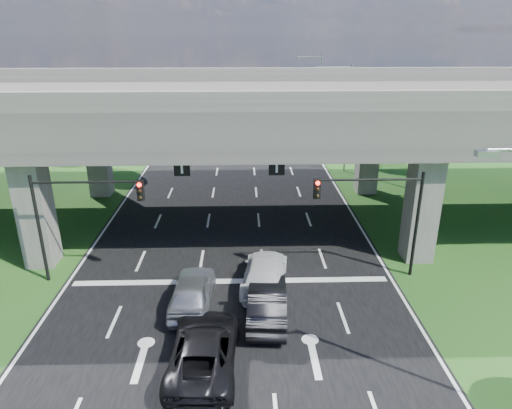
{
  "coord_description": "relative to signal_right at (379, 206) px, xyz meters",
  "views": [
    {
      "loc": [
        0.72,
        -18.16,
        12.82
      ],
      "look_at": [
        1.47,
        7.21,
        3.06
      ],
      "focal_mm": 32.0,
      "sensor_mm": 36.0,
      "label": 1
    }
  ],
  "objects": [
    {
      "name": "warehouse",
      "position": [
        -33.82,
        31.06,
        -2.19
      ],
      "size": [
        20.0,
        10.0,
        4.0
      ],
      "primitive_type": "cube",
      "color": "#9E9E99",
      "rests_on": "ground"
    },
    {
      "name": "streetlight_beyond",
      "position": [
        2.27,
        36.06,
        1.66
      ],
      "size": [
        3.38,
        0.25,
        10.0
      ],
      "color": "gray",
      "rests_on": "ground"
    },
    {
      "name": "car_dark",
      "position": [
        -6.02,
        -3.76,
        -3.33
      ],
      "size": [
        2.11,
        5.16,
        1.66
      ],
      "primitive_type": "imported",
      "rotation": [
        0.0,
        0.0,
        3.07
      ],
      "color": "black",
      "rests_on": "road"
    },
    {
      "name": "tree_right_mid",
      "position": [
        8.22,
        32.06,
        -0.01
      ],
      "size": [
        3.91,
        3.9,
        6.76
      ],
      "color": "black",
      "rests_on": "ground"
    },
    {
      "name": "ground",
      "position": [
        -7.82,
        -3.94,
        -4.19
      ],
      "size": [
        160.0,
        160.0,
        0.0
      ],
      "primitive_type": "plane",
      "color": "#194114",
      "rests_on": "ground"
    },
    {
      "name": "overpass",
      "position": [
        -7.82,
        8.06,
        3.73
      ],
      "size": [
        80.0,
        15.0,
        10.0
      ],
      "color": "#383533",
      "rests_on": "ground"
    },
    {
      "name": "car_white",
      "position": [
        -6.02,
        -0.94,
        -3.37
      ],
      "size": [
        2.94,
        5.68,
        1.58
      ],
      "primitive_type": "imported",
      "rotation": [
        0.0,
        0.0,
        3.0
      ],
      "color": "silver",
      "rests_on": "road"
    },
    {
      "name": "tree_right_near",
      "position": [
        5.22,
        24.06,
        0.31
      ],
      "size": [
        4.2,
        4.2,
        7.28
      ],
      "color": "black",
      "rests_on": "ground"
    },
    {
      "name": "car_silver",
      "position": [
        -9.65,
        -2.69,
        -3.31
      ],
      "size": [
        2.16,
        5.01,
        1.68
      ],
      "primitive_type": "imported",
      "rotation": [
        0.0,
        0.0,
        3.11
      ],
      "color": "silver",
      "rests_on": "road"
    },
    {
      "name": "streetlight_far",
      "position": [
        2.27,
        20.06,
        1.66
      ],
      "size": [
        3.38,
        0.25,
        10.0
      ],
      "color": "gray",
      "rests_on": "ground"
    },
    {
      "name": "tree_right_far",
      "position": [
        4.22,
        40.06,
        0.63
      ],
      "size": [
        4.5,
        4.5,
        7.8
      ],
      "color": "black",
      "rests_on": "ground"
    },
    {
      "name": "signal_right",
      "position": [
        0.0,
        0.0,
        0.0
      ],
      "size": [
        5.76,
        0.54,
        6.0
      ],
      "color": "black",
      "rests_on": "ground"
    },
    {
      "name": "car_trailing",
      "position": [
        -8.75,
        -7.04,
        -3.36
      ],
      "size": [
        2.86,
        5.81,
        1.59
      ],
      "primitive_type": "imported",
      "rotation": [
        0.0,
        0.0,
        3.1
      ],
      "color": "black",
      "rests_on": "road"
    },
    {
      "name": "road",
      "position": [
        -7.82,
        6.06,
        -4.17
      ],
      "size": [
        18.0,
        120.0,
        0.03
      ],
      "primitive_type": "cube",
      "color": "black",
      "rests_on": "ground"
    },
    {
      "name": "tree_left_mid",
      "position": [
        -24.78,
        30.06,
        -0.01
      ],
      "size": [
        3.91,
        3.9,
        6.76
      ],
      "color": "black",
      "rests_on": "ground"
    },
    {
      "name": "tree_left_near",
      "position": [
        -21.78,
        22.06,
        0.63
      ],
      "size": [
        4.5,
        4.5,
        7.8
      ],
      "color": "black",
      "rests_on": "ground"
    },
    {
      "name": "tree_left_far",
      "position": [
        -20.78,
        38.06,
        0.95
      ],
      "size": [
        4.8,
        4.8,
        8.32
      ],
      "color": "black",
      "rests_on": "ground"
    },
    {
      "name": "signal_left",
      "position": [
        -15.65,
        0.0,
        0.0
      ],
      "size": [
        5.76,
        0.54,
        6.0
      ],
      "color": "black",
      "rests_on": "ground"
    }
  ]
}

